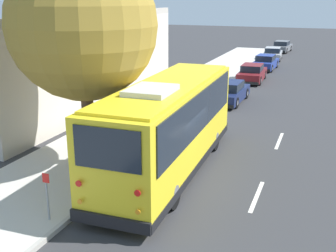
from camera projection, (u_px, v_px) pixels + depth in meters
ground_plane at (175, 179)px, 15.28m from camera, size 160.00×160.00×0.00m
sidewalk_slab at (77, 162)px, 16.68m from camera, size 80.00×4.41×0.15m
curb_strip at (129, 170)px, 15.90m from camera, size 80.00×0.14×0.15m
shuttle_bus at (169, 123)px, 15.40m from camera, size 9.91×2.92×3.57m
parked_sedan_navy at (229, 93)px, 26.15m from camera, size 4.42×1.81×1.32m
parked_sedan_maroon at (252, 73)px, 32.56m from camera, size 4.46×1.87×1.33m
parked_sedan_blue at (266, 63)px, 37.82m from camera, size 4.27×1.90×1.32m
parked_sedan_silver at (273, 54)px, 43.64m from camera, size 4.30×1.95×1.27m
parked_sedan_gray at (282, 47)px, 49.73m from camera, size 4.37×2.08×1.29m
street_tree at (84, 14)px, 14.90m from camera, size 5.38×5.38×8.71m
sign_post_near at (47, 196)px, 12.00m from camera, size 0.06×0.22×1.45m
sign_post_far at (72, 186)px, 13.17m from camera, size 0.06×0.06×1.05m
building_backdrop at (66, 62)px, 25.33m from camera, size 18.35×6.17×5.52m
lane_stripe_mid at (257, 196)px, 13.96m from camera, size 2.40×0.14×0.01m
lane_stripe_ahead at (279, 141)px, 19.30m from camera, size 2.40×0.14×0.01m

